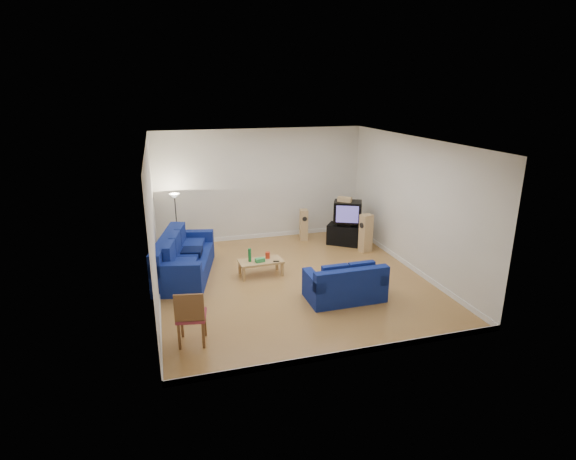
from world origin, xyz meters
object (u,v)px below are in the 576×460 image
object	(u,v)px
sofa_loveseat	(345,286)
coffee_table	(261,263)
sofa_three_seat	(182,261)
tv_stand	(345,234)
television	(348,212)

from	to	relation	value
sofa_loveseat	coffee_table	xyz separation A→B (m)	(-1.42, 1.75, 0.02)
sofa_three_seat	sofa_loveseat	distance (m)	3.92
sofa_three_seat	tv_stand	bearing A→B (deg)	115.85
tv_stand	television	xyz separation A→B (m)	(0.05, -0.03, 0.68)
sofa_loveseat	tv_stand	distance (m)	3.56
tv_stand	sofa_three_seat	bearing A→B (deg)	-130.97
sofa_three_seat	coffee_table	world-z (taller)	sofa_three_seat
television	coffee_table	bearing A→B (deg)	-127.20
television	sofa_three_seat	bearing A→B (deg)	-142.79
sofa_three_seat	television	size ratio (longest dim) A/B	2.92
sofa_three_seat	television	world-z (taller)	television
sofa_loveseat	television	bearing A→B (deg)	65.78
sofa_three_seat	tv_stand	distance (m)	4.69
coffee_table	television	world-z (taller)	television
tv_stand	television	bearing A→B (deg)	4.35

